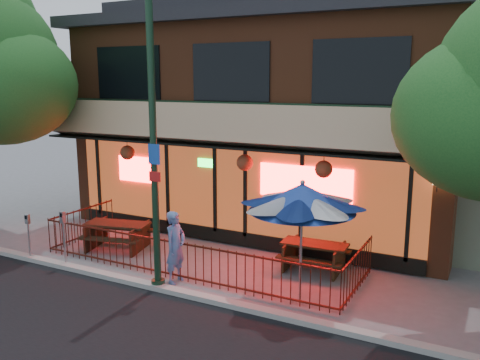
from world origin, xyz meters
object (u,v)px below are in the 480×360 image
(picnic_table_left, at_px, (118,232))
(patio_umbrella, at_px, (302,198))
(street_light, at_px, (154,155))
(parking_meter_near, at_px, (64,229))
(pedestrian, at_px, (176,247))
(parking_meter_far, at_px, (28,229))
(picnic_table_right, at_px, (314,252))

(picnic_table_left, relative_size, patio_umbrella, 0.78)
(street_light, bearing_deg, parking_meter_near, 179.95)
(patio_umbrella, distance_m, pedestrian, 3.33)
(street_light, xyz_separation_m, parking_meter_near, (-2.97, 0.00, -2.14))
(pedestrian, bearing_deg, picnic_table_left, 69.74)
(picnic_table_left, distance_m, parking_meter_far, 2.38)
(picnic_table_right, xyz_separation_m, parking_meter_near, (-5.83, -2.80, 0.54))
(patio_umbrella, bearing_deg, pedestrian, -168.51)
(picnic_table_right, bearing_deg, patio_umbrella, -81.20)
(picnic_table_right, bearing_deg, picnic_table_left, -169.28)
(pedestrian, distance_m, parking_meter_near, 3.18)
(street_light, xyz_separation_m, picnic_table_left, (-2.71, 1.75, -2.64))
(street_light, xyz_separation_m, pedestrian, (0.17, 0.50, -2.27))
(picnic_table_left, height_order, patio_umbrella, patio_umbrella)
(street_light, bearing_deg, patio_umbrella, 19.47)
(street_light, relative_size, picnic_table_left, 3.37)
(picnic_table_right, bearing_deg, pedestrian, -139.47)
(picnic_table_left, height_order, picnic_table_right, picnic_table_left)
(street_light, xyz_separation_m, picnic_table_right, (2.86, 2.80, -2.68))
(street_light, distance_m, picnic_table_right, 4.82)
(street_light, relative_size, parking_meter_far, 5.49)
(patio_umbrella, height_order, parking_meter_far, patio_umbrella)
(pedestrian, height_order, parking_meter_far, pedestrian)
(picnic_table_right, distance_m, parking_meter_near, 6.49)
(picnic_table_right, xyz_separation_m, parking_meter_far, (-7.06, -2.88, 0.39))
(pedestrian, height_order, parking_meter_near, pedestrian)
(patio_umbrella, bearing_deg, parking_meter_near, -169.76)
(picnic_table_right, distance_m, patio_umbrella, 2.50)
(picnic_table_left, bearing_deg, street_light, -32.79)
(patio_umbrella, relative_size, parking_meter_near, 1.80)
(picnic_table_right, xyz_separation_m, patio_umbrella, (0.26, -1.70, 1.82))
(parking_meter_near, relative_size, parking_meter_far, 1.17)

